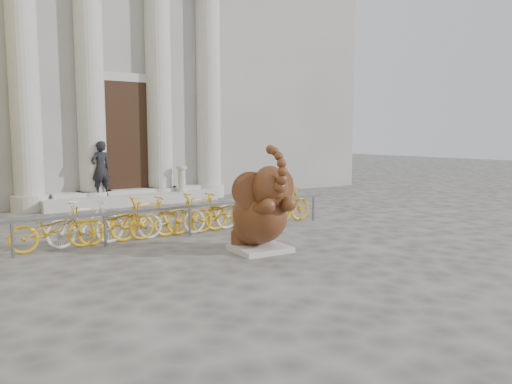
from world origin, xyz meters
TOP-DOWN VIEW (x-y plane):
  - ground at (0.00, 0.00)m, footprint 80.00×80.00m
  - classical_building at (0.00, 14.93)m, footprint 22.00×10.70m
  - entrance_steps at (0.00, 9.40)m, footprint 6.00×1.20m
  - elephant_statue at (-0.28, 1.17)m, footprint 1.45×1.63m
  - bike_rack at (-0.81, 3.65)m, footprint 8.00×0.53m
  - pedestrian at (-1.09, 9.33)m, footprint 0.75×0.59m
  - balustrade_post at (1.71, 9.10)m, footprint 0.38×0.38m

SIDE VIEW (x-z plane):
  - ground at x=0.00m, z-range 0.00..0.00m
  - entrance_steps at x=0.00m, z-range 0.00..0.36m
  - bike_rack at x=-0.81m, z-range 0.00..1.00m
  - balustrade_post at x=1.71m, z-range 0.32..1.24m
  - elephant_statue at x=-0.28m, z-range -0.30..1.87m
  - pedestrian at x=-1.09m, z-range 0.36..2.18m
  - classical_building at x=0.00m, z-range -0.02..11.98m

